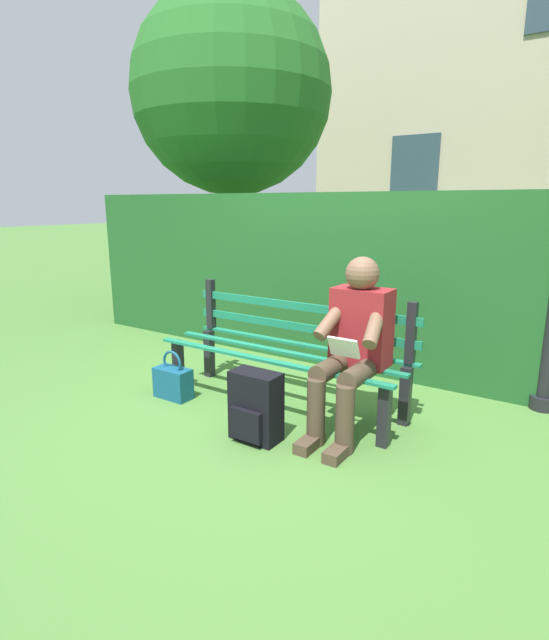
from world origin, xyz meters
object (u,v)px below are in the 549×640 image
tree (228,100)px  person_seated (353,343)px  handbag (173,382)px  park_bench (288,349)px  backpack (256,407)px

tree → person_seated: bearing=138.0°
handbag → tree: bearing=-57.9°
person_seated → park_bench: bearing=-16.2°
person_seated → handbag: size_ratio=3.02×
person_seated → backpack: person_seated is taller
person_seated → tree: 5.36m
person_seated → backpack: (0.45, 0.46, -0.39)m
tree → backpack: 5.56m
park_bench → handbag: 0.94m
backpack → handbag: size_ratio=1.18×
park_bench → backpack: size_ratio=4.22×
person_seated → tree: bearing=-42.0°
park_bench → handbag: size_ratio=5.00×
park_bench → handbag: bearing=28.5°
park_bench → handbag: park_bench is taller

